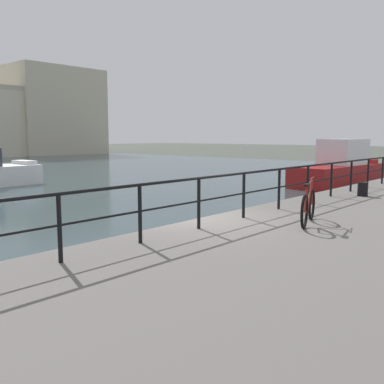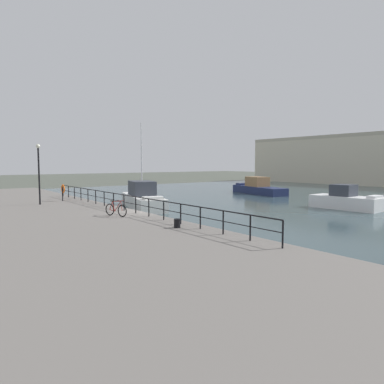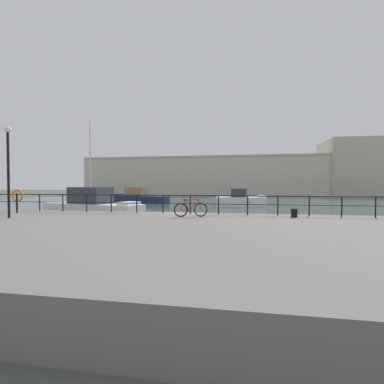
% 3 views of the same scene
% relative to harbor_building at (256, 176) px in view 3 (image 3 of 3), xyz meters
% --- Properties ---
extents(ground_plane, '(240.00, 240.00, 0.00)m').
position_rel_harbor_building_xyz_m(ground_plane, '(-7.13, -59.40, -5.13)').
color(ground_plane, '#4C5147').
extents(water_basin, '(80.00, 60.00, 0.01)m').
position_rel_harbor_building_xyz_m(water_basin, '(-7.13, -29.20, -5.12)').
color(water_basin, '#33474C').
rests_on(water_basin, ground_plane).
extents(quay_promenade, '(56.00, 13.00, 1.09)m').
position_rel_harbor_building_xyz_m(quay_promenade, '(-7.13, -65.90, -4.58)').
color(quay_promenade, slate).
rests_on(quay_promenade, ground_plane).
extents(harbor_building, '(75.85, 14.36, 13.53)m').
position_rel_harbor_building_xyz_m(harbor_building, '(0.00, 0.00, 0.00)').
color(harbor_building, beige).
rests_on(harbor_building, ground_plane).
extents(moored_small_launch, '(10.06, 4.68, 2.35)m').
position_rel_harbor_building_xyz_m(moored_small_launch, '(-19.63, -33.93, -4.30)').
color(moored_small_launch, navy).
rests_on(moored_small_launch, water_basin).
extents(moored_green_narrowboat, '(6.20, 2.76, 2.27)m').
position_rel_harbor_building_xyz_m(moored_green_narrowboat, '(-3.75, -39.77, -4.33)').
color(moored_green_narrowboat, white).
rests_on(moored_green_narrowboat, water_basin).
extents(moored_harbor_tender, '(9.43, 4.81, 8.00)m').
position_rel_harbor_building_xyz_m(moored_harbor_tender, '(-15.80, -54.41, -4.18)').
color(moored_harbor_tender, white).
rests_on(moored_harbor_tender, water_basin).
extents(quay_railing, '(25.92, 0.07, 1.08)m').
position_rel_harbor_building_xyz_m(quay_railing, '(-8.08, -60.15, -3.30)').
color(quay_railing, black).
rests_on(quay_railing, quay_promenade).
extents(parked_bicycle, '(1.70, 0.61, 0.98)m').
position_rel_harbor_building_xyz_m(parked_bicycle, '(-6.17, -61.64, -3.65)').
color(parked_bicycle, black).
rests_on(parked_bicycle, quay_promenade).
extents(mooring_bollard, '(0.32, 0.32, 0.44)m').
position_rel_harbor_building_xyz_m(mooring_bollard, '(-0.89, -60.88, -3.82)').
color(mooring_bollard, black).
rests_on(mooring_bollard, quay_promenade).
extents(life_ring_stand, '(0.75, 0.16, 1.40)m').
position_rel_harbor_building_xyz_m(life_ring_stand, '(-16.56, -61.51, -3.07)').
color(life_ring_stand, black).
rests_on(life_ring_stand, quay_promenade).
extents(quay_lamp_post, '(0.32, 0.32, 4.60)m').
position_rel_harbor_building_xyz_m(quay_lamp_post, '(-15.11, -63.70, -1.10)').
color(quay_lamp_post, black).
rests_on(quay_lamp_post, quay_promenade).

